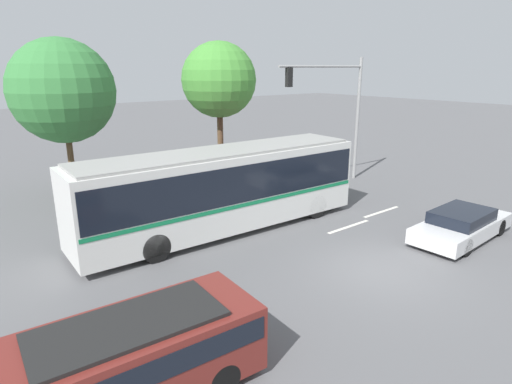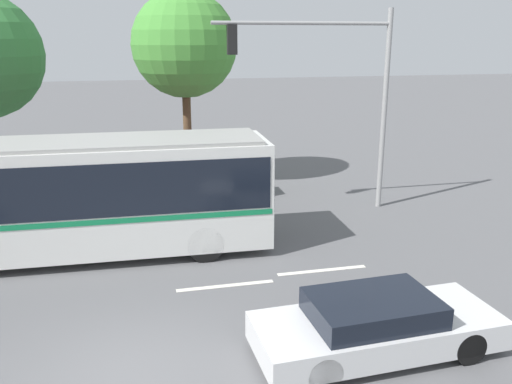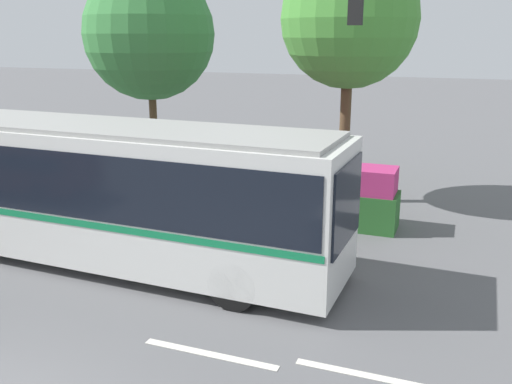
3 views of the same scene
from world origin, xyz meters
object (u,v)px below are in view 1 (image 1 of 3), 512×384
at_px(suv_left_lane, 131,355).
at_px(traffic_light_pole, 340,102).
at_px(city_bus, 224,185).
at_px(street_tree_left, 63,91).
at_px(street_tree_centre, 219,80).
at_px(sedan_foreground, 462,225).

distance_m(suv_left_lane, traffic_light_pole, 18.08).
xyz_separation_m(city_bus, street_tree_left, (-3.39, 8.26, 3.32)).
bearing_deg(city_bus, suv_left_lane, -133.51).
xyz_separation_m(suv_left_lane, street_tree_left, (3.04, 14.67, 4.18)).
height_order(suv_left_lane, street_tree_centre, street_tree_centre).
bearing_deg(suv_left_lane, sedan_foreground, 3.64).
distance_m(city_bus, traffic_light_pole, 9.69).
relative_size(traffic_light_pole, street_tree_centre, 0.89).
bearing_deg(street_tree_centre, sedan_foreground, -80.45).
distance_m(street_tree_left, street_tree_centre, 7.86).
distance_m(city_bus, street_tree_centre, 8.83).
distance_m(sedan_foreground, street_tree_centre, 14.09).
distance_m(city_bus, street_tree_left, 9.52).
distance_m(sedan_foreground, street_tree_left, 18.15).
bearing_deg(sedan_foreground, city_bus, 133.48).
relative_size(city_bus, street_tree_centre, 1.54).
bearing_deg(city_bus, street_tree_centre, 58.95).
height_order(sedan_foreground, traffic_light_pole, traffic_light_pole).
xyz_separation_m(sedan_foreground, street_tree_left, (-9.89, 14.51, 4.60)).
height_order(sedan_foreground, street_tree_left, street_tree_left).
distance_m(city_bus, suv_left_lane, 9.12).
height_order(city_bus, suv_left_lane, city_bus).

